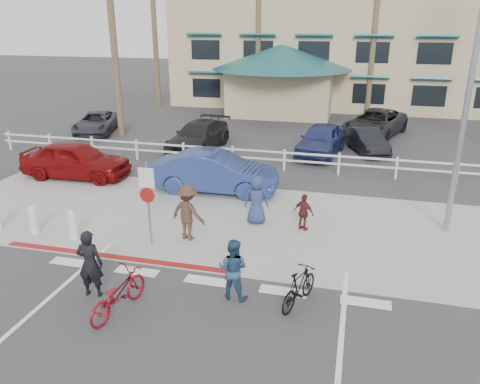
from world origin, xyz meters
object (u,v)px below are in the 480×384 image
(bike_black, at_px, (299,287))
(car_red_compact, at_px, (76,160))
(bike_red, at_px, (118,294))
(car_white_sedan, at_px, (215,172))
(sign_post, at_px, (148,200))

(bike_black, height_order, car_red_compact, car_red_compact)
(bike_red, height_order, bike_black, bike_red)
(bike_red, height_order, car_white_sedan, car_white_sedan)
(sign_post, relative_size, car_red_compact, 0.63)
(bike_red, height_order, car_red_compact, car_red_compact)
(sign_post, xyz_separation_m, car_white_sedan, (0.50, 5.00, -0.65))
(car_white_sedan, bearing_deg, bike_black, -150.44)
(car_white_sedan, relative_size, car_red_compact, 1.05)
(sign_post, height_order, car_red_compact, sign_post)
(bike_red, bearing_deg, car_white_sedan, -77.03)
(car_white_sedan, bearing_deg, bike_red, -179.79)
(car_white_sedan, distance_m, car_red_compact, 6.29)
(bike_red, relative_size, car_white_sedan, 0.39)
(bike_red, distance_m, bike_black, 4.22)
(sign_post, xyz_separation_m, bike_black, (4.74, -2.06, -0.98))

